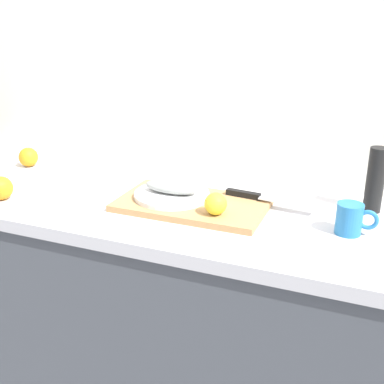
{
  "coord_description": "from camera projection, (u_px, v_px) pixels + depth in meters",
  "views": [
    {
      "loc": [
        0.65,
        -1.27,
        1.46
      ],
      "look_at": [
        0.14,
        -0.01,
        0.95
      ],
      "focal_mm": 44.97,
      "sensor_mm": 36.0,
      "label": 1
    }
  ],
  "objects": [
    {
      "name": "lemon_0",
      "position": [
        216.0,
        204.0,
        1.36
      ],
      "size": [
        0.06,
        0.06,
        0.06
      ],
      "primitive_type": "sphere",
      "color": "yellow",
      "rests_on": "cutting_board"
    },
    {
      "name": "chef_knife",
      "position": [
        259.0,
        197.0,
        1.47
      ],
      "size": [
        0.29,
        0.06,
        0.02
      ],
      "rotation": [
        0.0,
        0.0,
        -0.1
      ],
      "color": "silver",
      "rests_on": "cutting_board"
    },
    {
      "name": "fish_fillet",
      "position": [
        172.0,
        187.0,
        1.48
      ],
      "size": [
        0.18,
        0.07,
        0.04
      ],
      "primitive_type": "ellipsoid",
      "color": "#999E99",
      "rests_on": "white_plate"
    },
    {
      "name": "back_wall",
      "position": [
        191.0,
        76.0,
        1.68
      ],
      "size": [
        3.2,
        0.05,
        2.5
      ],
      "primitive_type": "cube",
      "color": "white",
      "rests_on": "ground_plane"
    },
    {
      "name": "orange_2",
      "position": [
        28.0,
        157.0,
        1.85
      ],
      "size": [
        0.07,
        0.07,
        0.07
      ],
      "primitive_type": "sphere",
      "color": "orange",
      "rests_on": "kitchen_counter"
    },
    {
      "name": "white_plate",
      "position": [
        172.0,
        195.0,
        1.49
      ],
      "size": [
        0.23,
        0.23,
        0.01
      ],
      "primitive_type": "cylinder",
      "color": "white",
      "rests_on": "cutting_board"
    },
    {
      "name": "kitchen_counter",
      "position": [
        156.0,
        319.0,
        1.68
      ],
      "size": [
        2.0,
        0.6,
        0.9
      ],
      "color": "#4C5159",
      "rests_on": "ground_plane"
    },
    {
      "name": "orange_1",
      "position": [
        1.0,
        188.0,
        1.52
      ],
      "size": [
        0.08,
        0.08,
        0.08
      ],
      "primitive_type": "sphere",
      "color": "orange",
      "rests_on": "kitchen_counter"
    },
    {
      "name": "pepper_mill",
      "position": [
        375.0,
        180.0,
        1.41
      ],
      "size": [
        0.05,
        0.05,
        0.2
      ],
      "primitive_type": "cylinder",
      "color": "black",
      "rests_on": "kitchen_counter"
    },
    {
      "name": "cutting_board",
      "position": [
        192.0,
        204.0,
        1.47
      ],
      "size": [
        0.45,
        0.26,
        0.02
      ],
      "primitive_type": "cube",
      "color": "tan",
      "rests_on": "kitchen_counter"
    },
    {
      "name": "coffee_mug_0",
      "position": [
        351.0,
        219.0,
        1.28
      ],
      "size": [
        0.11,
        0.07,
        0.09
      ],
      "color": "#2672B2",
      "rests_on": "kitchen_counter"
    }
  ]
}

